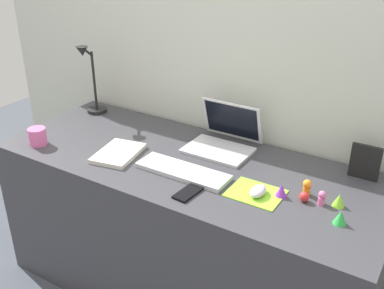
% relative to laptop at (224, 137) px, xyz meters
% --- Properties ---
extents(ground_plane, '(6.00, 6.00, 0.00)m').
position_rel_laptop_xyz_m(ground_plane, '(-0.07, -0.22, -0.79)').
color(ground_plane, '#474C56').
extents(back_wall, '(2.97, 0.05, 1.62)m').
position_rel_laptop_xyz_m(back_wall, '(-0.07, 0.17, 0.02)').
color(back_wall, beige).
rests_on(back_wall, ground_plane).
extents(desk, '(1.77, 0.70, 0.74)m').
position_rel_laptop_xyz_m(desk, '(-0.07, -0.22, -0.42)').
color(desk, '#38383D').
rests_on(desk, ground_plane).
extents(laptop, '(0.30, 0.27, 0.21)m').
position_rel_laptop_xyz_m(laptop, '(0.00, 0.00, 0.00)').
color(laptop, silver).
rests_on(laptop, desk).
extents(keyboard, '(0.41, 0.13, 0.02)m').
position_rel_laptop_xyz_m(keyboard, '(-0.03, -0.32, -0.04)').
color(keyboard, silver).
rests_on(keyboard, desk).
extents(mousepad, '(0.21, 0.17, 0.00)m').
position_rel_laptop_xyz_m(mousepad, '(0.30, -0.30, -0.05)').
color(mousepad, '#8CDB33').
rests_on(mousepad, desk).
extents(mouse, '(0.06, 0.10, 0.03)m').
position_rel_laptop_xyz_m(mouse, '(0.32, -0.31, -0.03)').
color(mouse, silver).
rests_on(mouse, mousepad).
extents(cell_phone, '(0.07, 0.13, 0.01)m').
position_rel_laptop_xyz_m(cell_phone, '(0.08, -0.44, -0.05)').
color(cell_phone, black).
rests_on(cell_phone, desk).
extents(desk_lamp, '(0.11, 0.15, 0.39)m').
position_rel_laptop_xyz_m(desk_lamp, '(-0.82, -0.01, 0.13)').
color(desk_lamp, black).
rests_on(desk_lamp, desk).
extents(notebook_pad, '(0.21, 0.27, 0.02)m').
position_rel_laptop_xyz_m(notebook_pad, '(-0.37, -0.33, -0.04)').
color(notebook_pad, silver).
rests_on(notebook_pad, desk).
extents(picture_frame, '(0.12, 0.02, 0.15)m').
position_rel_laptop_xyz_m(picture_frame, '(0.63, 0.04, 0.02)').
color(picture_frame, black).
rests_on(picture_frame, desk).
extents(coffee_mug, '(0.08, 0.08, 0.08)m').
position_rel_laptop_xyz_m(coffee_mug, '(-0.77, -0.44, -0.01)').
color(coffee_mug, pink).
rests_on(coffee_mug, desk).
extents(toy_figurine_green, '(0.05, 0.05, 0.05)m').
position_rel_laptop_xyz_m(toy_figurine_green, '(0.64, -0.32, -0.03)').
color(toy_figurine_green, green).
rests_on(toy_figurine_green, desk).
extents(toy_figurine_lime, '(0.05, 0.05, 0.05)m').
position_rel_laptop_xyz_m(toy_figurine_lime, '(0.60, -0.22, -0.03)').
color(toy_figurine_lime, '#8CDB33').
rests_on(toy_figurine_lime, desk).
extents(toy_figurine_orange, '(0.03, 0.03, 0.07)m').
position_rel_laptop_xyz_m(toy_figurine_orange, '(0.47, -0.20, -0.02)').
color(toy_figurine_orange, orange).
rests_on(toy_figurine_orange, desk).
extents(toy_figurine_red, '(0.04, 0.04, 0.04)m').
position_rel_laptop_xyz_m(toy_figurine_red, '(0.48, -0.25, -0.03)').
color(toy_figurine_red, red).
rests_on(toy_figurine_red, desk).
extents(toy_figurine_purple, '(0.05, 0.05, 0.05)m').
position_rel_laptop_xyz_m(toy_figurine_purple, '(0.39, -0.27, -0.03)').
color(toy_figurine_purple, purple).
rests_on(toy_figurine_purple, desk).
extents(toy_figurine_pink, '(0.03, 0.03, 0.06)m').
position_rel_laptop_xyz_m(toy_figurine_pink, '(0.54, -0.24, -0.02)').
color(toy_figurine_pink, pink).
rests_on(toy_figurine_pink, desk).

